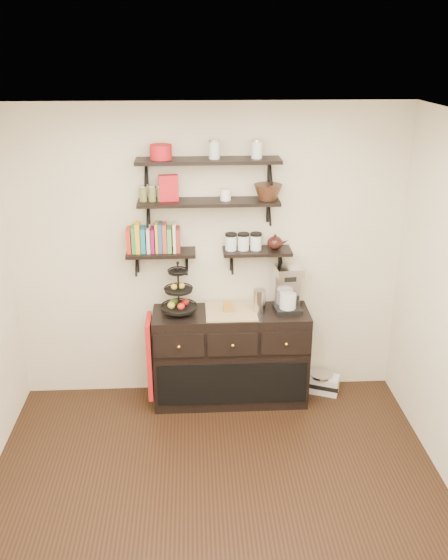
% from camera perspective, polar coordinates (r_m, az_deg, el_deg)
% --- Properties ---
extents(floor, '(3.50, 3.50, 0.00)m').
position_cam_1_polar(floor, '(4.53, -0.55, -21.89)').
color(floor, black).
rests_on(floor, ground).
extents(ceiling, '(3.50, 3.50, 0.02)m').
position_cam_1_polar(ceiling, '(3.31, -0.72, 14.31)').
color(ceiling, white).
rests_on(ceiling, back_wall).
extents(back_wall, '(3.50, 0.02, 2.70)m').
position_cam_1_polar(back_wall, '(5.33, -1.46, 2.28)').
color(back_wall, white).
rests_on(back_wall, ground).
extents(shelf_top, '(1.20, 0.27, 0.23)m').
position_cam_1_polar(shelf_top, '(4.98, -1.51, 11.38)').
color(shelf_top, black).
rests_on(shelf_top, back_wall).
extents(shelf_mid, '(1.20, 0.27, 0.23)m').
position_cam_1_polar(shelf_mid, '(5.05, -1.48, 7.47)').
color(shelf_mid, black).
rests_on(shelf_mid, back_wall).
extents(shelf_low_left, '(0.60, 0.25, 0.23)m').
position_cam_1_polar(shelf_low_left, '(5.20, -6.06, 2.56)').
color(shelf_low_left, black).
rests_on(shelf_low_left, back_wall).
extents(shelf_low_right, '(0.60, 0.25, 0.23)m').
position_cam_1_polar(shelf_low_right, '(5.22, 3.18, 2.74)').
color(shelf_low_right, black).
rests_on(shelf_low_right, back_wall).
extents(cookbooks, '(0.43, 0.15, 0.26)m').
position_cam_1_polar(cookbooks, '(5.16, -6.71, 3.98)').
color(cookbooks, red).
rests_on(cookbooks, shelf_low_left).
extents(glass_canisters, '(0.32, 0.10, 0.13)m').
position_cam_1_polar(glass_canisters, '(5.18, 1.88, 3.62)').
color(glass_canisters, silver).
rests_on(glass_canisters, shelf_low_right).
extents(sideboard, '(1.40, 0.50, 0.92)m').
position_cam_1_polar(sideboard, '(5.50, 0.66, -7.36)').
color(sideboard, black).
rests_on(sideboard, floor).
extents(fruit_stand, '(0.32, 0.32, 0.47)m').
position_cam_1_polar(fruit_stand, '(5.22, -4.36, -1.61)').
color(fruit_stand, black).
rests_on(fruit_stand, sideboard).
extents(candle, '(0.08, 0.08, 0.08)m').
position_cam_1_polar(candle, '(5.27, 0.38, -2.58)').
color(candle, '#986723').
rests_on(candle, sideboard).
extents(coffee_maker, '(0.25, 0.24, 0.42)m').
position_cam_1_polar(coffee_maker, '(5.29, 6.12, -0.87)').
color(coffee_maker, black).
rests_on(coffee_maker, sideboard).
extents(thermal_carafe, '(0.11, 0.11, 0.22)m').
position_cam_1_polar(thermal_carafe, '(5.25, 3.41, -2.06)').
color(thermal_carafe, silver).
rests_on(thermal_carafe, sideboard).
extents(apron, '(0.04, 0.32, 0.74)m').
position_cam_1_polar(apron, '(5.38, -7.12, -7.30)').
color(apron, '#9E1114').
rests_on(apron, sideboard).
extents(radio, '(0.36, 0.29, 0.20)m').
position_cam_1_polar(radio, '(5.86, 9.34, -9.74)').
color(radio, silver).
rests_on(radio, floor).
extents(recipe_box, '(0.17, 0.08, 0.22)m').
position_cam_1_polar(recipe_box, '(5.02, -5.35, 8.80)').
color(recipe_box, red).
rests_on(recipe_box, shelf_mid).
extents(walnut_bowl, '(0.24, 0.24, 0.13)m').
position_cam_1_polar(walnut_bowl, '(5.07, 4.24, 8.44)').
color(walnut_bowl, black).
rests_on(walnut_bowl, shelf_mid).
extents(ramekins, '(0.09, 0.09, 0.10)m').
position_cam_1_polar(ramekins, '(5.04, 0.16, 8.22)').
color(ramekins, white).
rests_on(ramekins, shelf_mid).
extents(teapot, '(0.18, 0.14, 0.14)m').
position_cam_1_polar(teapot, '(5.21, 4.93, 3.70)').
color(teapot, black).
rests_on(teapot, shelf_low_right).
extents(red_pot, '(0.18, 0.18, 0.12)m').
position_cam_1_polar(red_pot, '(4.97, -6.09, 12.16)').
color(red_pot, red).
rests_on(red_pot, shelf_top).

